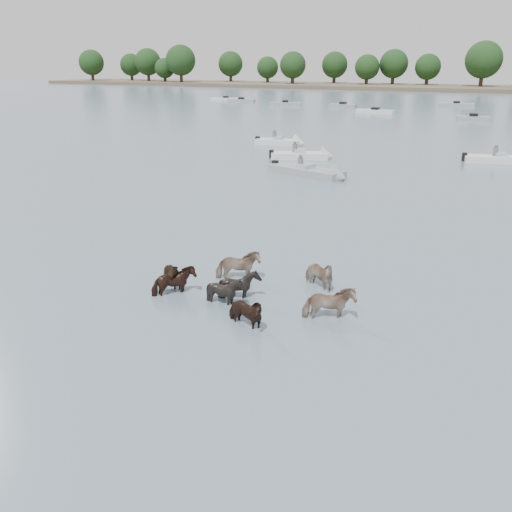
% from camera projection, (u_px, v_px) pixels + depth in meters
% --- Properties ---
extents(ground, '(400.00, 400.00, 0.00)m').
position_uv_depth(ground, '(220.00, 327.00, 15.37)').
color(ground, slate).
rests_on(ground, ground).
extents(shoreline, '(160.00, 30.00, 1.00)m').
position_uv_depth(shoreline, '(272.00, 84.00, 171.18)').
color(shoreline, '#4C4233').
rests_on(shoreline, ground).
extents(pony_herd, '(7.09, 4.67, 1.27)m').
position_uv_depth(pony_herd, '(246.00, 288.00, 17.17)').
color(pony_herd, black).
rests_on(pony_herd, ground).
extents(motorboat_a, '(4.99, 3.41, 1.92)m').
position_uv_depth(motorboat_a, '(309.00, 156.00, 42.21)').
color(motorboat_a, silver).
rests_on(motorboat_a, ground).
extents(motorboat_b, '(6.08, 3.18, 1.92)m').
position_uv_depth(motorboat_b, '(315.00, 173.00, 35.60)').
color(motorboat_b, gray).
rests_on(motorboat_b, ground).
extents(motorboat_c, '(5.75, 2.97, 1.92)m').
position_uv_depth(motorboat_c, '(511.00, 160.00, 40.42)').
color(motorboat_c, silver).
rests_on(motorboat_c, ground).
extents(motorboat_f, '(4.70, 2.08, 1.92)m').
position_uv_depth(motorboat_f, '(286.00, 142.00, 49.25)').
color(motorboat_f, silver).
rests_on(motorboat_f, ground).
extents(distant_flotilla, '(105.30, 26.99, 0.93)m').
position_uv_depth(distant_flotilla, '(490.00, 110.00, 82.12)').
color(distant_flotilla, silver).
rests_on(distant_flotilla, ground).
extents(treeline, '(148.88, 23.04, 12.42)m').
position_uv_depth(treeline, '(282.00, 63.00, 168.70)').
color(treeline, '#382619').
rests_on(treeline, ground).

